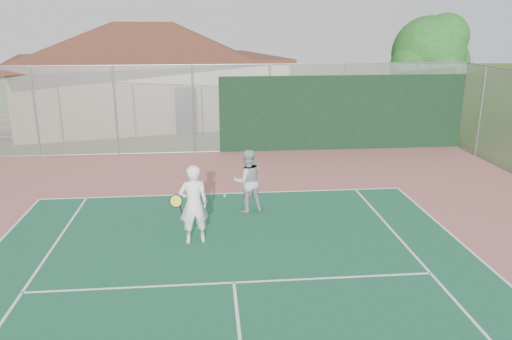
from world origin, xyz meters
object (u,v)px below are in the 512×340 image
Objects in this scene: player_white_front at (193,205)px; bleachers at (16,126)px; clubhouse at (147,62)px; player_grey_back at (247,182)px; tree at (430,56)px.

bleachers is at bearing -66.53° from player_white_front.
clubhouse is 8.30× the size of player_white_front.
clubhouse is 7.33m from bleachers.
player_white_front is 1.09× the size of player_grey_back.
player_white_front is (2.75, -16.25, -2.12)m from clubhouse.
player_white_front is at bearing -93.95° from clubhouse.
tree is 3.13× the size of player_grey_back.
clubhouse reaches higher than player_grey_back.
tree is 15.73m from player_white_front.
clubhouse is 5.84× the size of bleachers.
bleachers is 14.92m from player_white_front.
bleachers is 0.49× the size of tree.
clubhouse reaches higher than bleachers.
player_grey_back is at bearing -44.68° from bleachers.
bleachers is (-5.65, -3.92, -2.55)m from clubhouse.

